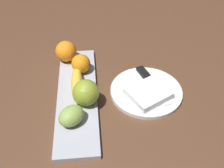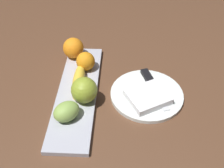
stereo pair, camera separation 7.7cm
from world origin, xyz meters
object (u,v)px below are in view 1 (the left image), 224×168
knife (148,79)px  dinner_plate (146,91)px  grape_bunch (71,116)px  orange_near_apple (66,51)px  banana (77,84)px  apple (86,93)px  fruit_tray (77,95)px  folded_napkin (148,93)px  orange_near_banana (81,64)px

knife → dinner_plate: bearing=-36.8°
grape_bunch → dinner_plate: size_ratio=0.33×
orange_near_apple → banana: bearing=13.9°
apple → orange_near_apple: size_ratio=1.06×
apple → banana: 0.07m
fruit_tray → knife: (-0.04, 0.22, 0.01)m
apple → fruit_tray: bearing=-143.1°
dinner_plate → fruit_tray: bearing=-90.0°
orange_near_apple → grape_bunch: (0.28, 0.02, -0.01)m
fruit_tray → grape_bunch: 0.11m
banana → folded_napkin: bearing=-105.0°
fruit_tray → apple: 0.06m
banana → dinner_plate: (0.02, 0.21, -0.03)m
orange_near_apple → grape_bunch: size_ratio=0.97×
banana → folded_napkin: size_ratio=1.47×
banana → orange_near_banana: orange_near_banana is taller
fruit_tray → banana: size_ratio=2.67×
banana → orange_near_banana: size_ratio=2.69×
folded_napkin → grape_bunch: bearing=-70.0°
fruit_tray → folded_napkin: bearing=82.6°
apple → knife: size_ratio=0.42×
fruit_tray → apple: bearing=36.9°
fruit_tray → apple: size_ratio=5.82×
fruit_tray → orange_near_banana: 0.11m
orange_near_banana → folded_napkin: (0.13, 0.20, -0.02)m
apple → banana: (-0.06, -0.03, -0.02)m
apple → folded_napkin: apple is taller
grape_bunch → apple: bearing=150.7°
orange_near_banana → grape_bunch: bearing=-7.0°
fruit_tray → grape_bunch: (0.11, -0.01, 0.03)m
knife → apple: bearing=-86.4°
orange_near_banana → fruit_tray: bearing=-7.9°
orange_near_banana → knife: (0.06, 0.21, -0.03)m
folded_napkin → fruit_tray: bearing=-97.4°
dinner_plate → folded_napkin: size_ratio=1.96×
banana → folded_napkin: banana is taller
apple → orange_near_banana: apple is taller
orange_near_apple → folded_napkin: (0.20, 0.24, -0.03)m
fruit_tray → dinner_plate: (0.00, 0.21, -0.00)m
orange_near_banana → dinner_plate: (0.11, 0.20, -0.04)m
banana → knife: 0.22m
banana → dinner_plate: banana is taller
banana → folded_napkin: (0.05, 0.21, -0.01)m
orange_near_banana → banana: bearing=-9.3°
fruit_tray → folded_napkin: 0.21m
grape_bunch → fruit_tray: bearing=173.8°
knife → orange_near_apple: bearing=-134.9°
folded_napkin → knife: folded_napkin is taller
banana → dinner_plate: bearing=-97.7°
apple → grape_bunch: size_ratio=1.03×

